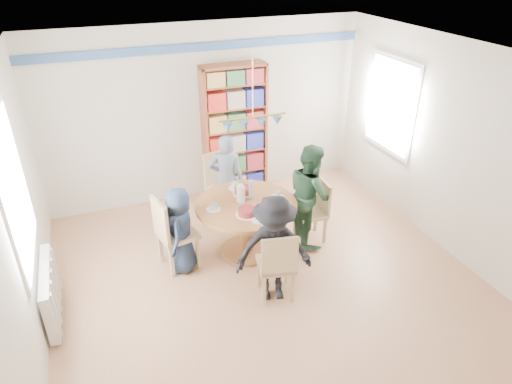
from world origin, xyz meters
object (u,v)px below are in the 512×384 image
chair_near (277,264)px  person_left (180,230)px  chair_left (171,231)px  dining_table (246,216)px  chair_far (222,183)px  person_right (310,195)px  chair_right (316,208)px  person_far (226,179)px  bookshelf (235,133)px  person_near (274,250)px  radiator (51,292)px

chair_near → person_left: 1.31m
chair_left → dining_table: bearing=-1.7°
chair_left → chair_far: bearing=45.1°
chair_left → person_right: person_right is taller
chair_right → person_right: person_right is taller
person_left → chair_right: bearing=110.4°
person_left → person_far: person_far is taller
dining_table → chair_near: (0.01, -0.99, -0.05)m
person_far → bookshelf: (0.41, 0.82, 0.35)m
chair_left → person_near: (0.96, -0.97, 0.12)m
chair_left → person_near: size_ratio=0.75×
chair_left → chair_right: bearing=-1.6°
person_right → person_near: size_ratio=1.07×
chair_far → person_far: size_ratio=0.75×
person_far → person_near: person_far is taller
chair_left → person_near: bearing=-45.2°
chair_right → chair_near: 1.38m
chair_far → person_far: (0.02, -0.15, 0.12)m
chair_far → radiator: bearing=-150.0°
dining_table → chair_far: chair_far is taller
chair_right → radiator: bearing=-174.1°
dining_table → chair_far: size_ratio=1.27×
chair_right → person_near: person_near is taller
chair_left → person_left: (0.11, -0.05, 0.02)m
chair_near → person_far: person_far is taller
radiator → chair_near: size_ratio=1.09×
radiator → chair_far: size_ratio=0.98×
chair_left → bookshelf: bookshelf is taller
radiator → person_right: bearing=6.1°
dining_table → person_near: 0.94m
chair_far → person_right: bearing=-48.2°
radiator → chair_near: chair_near is taller
radiator → chair_left: (1.41, 0.40, 0.20)m
dining_table → person_left: (-0.87, -0.02, 0.01)m
chair_left → chair_far: chair_far is taller
chair_left → bookshelf: (1.40, 1.64, 0.49)m
chair_far → bookshelf: (0.43, 0.67, 0.47)m
person_far → bookshelf: 0.98m
person_near → person_right: bearing=58.4°
person_right → chair_near: bearing=143.5°
radiator → bookshelf: size_ratio=0.48×
dining_table → chair_near: size_ratio=1.42×
radiator → bookshelf: bearing=36.0°
person_left → person_near: size_ratio=0.85×
dining_table → chair_left: (-0.98, 0.03, -0.01)m
radiator → chair_far: bearing=30.0°
person_far → person_near: (-0.03, -1.79, -0.02)m
dining_table → bookshelf: bookshelf is taller
radiator → person_near: (2.37, -0.56, 0.31)m
radiator → person_left: size_ratio=0.88×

